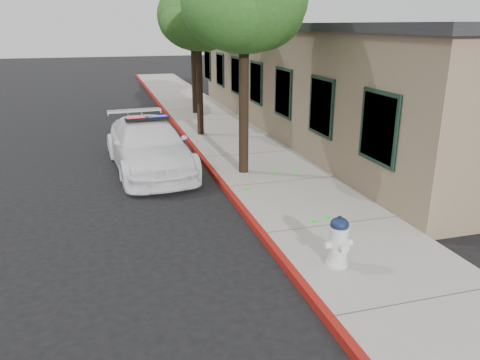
% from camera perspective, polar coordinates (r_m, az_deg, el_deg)
% --- Properties ---
extents(ground, '(120.00, 120.00, 0.00)m').
position_cam_1_polar(ground, '(9.67, 2.49, -7.32)').
color(ground, black).
rests_on(ground, ground).
extents(sidewalk, '(3.20, 60.00, 0.15)m').
position_cam_1_polar(sidewalk, '(12.77, 4.98, -0.49)').
color(sidewalk, gray).
rests_on(sidewalk, ground).
extents(red_curb, '(0.14, 60.00, 0.16)m').
position_cam_1_polar(red_curb, '(12.31, -1.72, -1.12)').
color(red_curb, maroon).
rests_on(red_curb, ground).
extents(clapboard_building, '(7.30, 20.89, 4.24)m').
position_cam_1_polar(clapboard_building, '(19.81, 12.85, 11.97)').
color(clapboard_building, '#876F58').
rests_on(clapboard_building, ground).
extents(police_car, '(2.53, 5.36, 1.63)m').
position_cam_1_polar(police_car, '(14.28, -11.05, 4.14)').
color(police_car, white).
rests_on(police_car, ground).
extents(fire_hydrant, '(0.52, 0.45, 0.92)m').
position_cam_1_polar(fire_hydrant, '(8.39, 11.89, -7.29)').
color(fire_hydrant, silver).
rests_on(fire_hydrant, sidewalk).
extents(street_tree_near, '(3.46, 3.34, 6.12)m').
position_cam_1_polar(street_tree_near, '(12.93, 0.55, 20.71)').
color(street_tree_near, black).
rests_on(street_tree_near, sidewalk).
extents(street_tree_mid, '(2.92, 3.04, 5.58)m').
position_cam_1_polar(street_tree_mid, '(17.92, -5.19, 18.85)').
color(street_tree_mid, black).
rests_on(street_tree_mid, sidewalk).
extents(street_tree_far, '(3.23, 2.95, 5.59)m').
position_cam_1_polar(street_tree_far, '(22.54, -5.71, 18.72)').
color(street_tree_far, black).
rests_on(street_tree_far, sidewalk).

